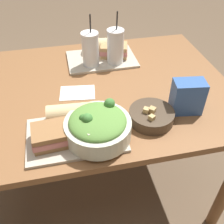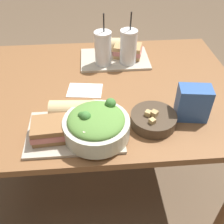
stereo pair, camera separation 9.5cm
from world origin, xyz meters
TOP-DOWN VIEW (x-y plane):
  - ground_plane at (0.00, 0.00)m, footprint 12.00×12.00m
  - dining_table at (0.00, 0.00)m, footprint 1.31×0.92m
  - tray_near at (-0.10, -0.30)m, footprint 0.36×0.24m
  - tray_far at (0.09, 0.24)m, footprint 0.36×0.24m
  - salad_bowl at (-0.02, -0.32)m, footprint 0.24×0.24m
  - soup_bowl at (0.20, -0.27)m, footprint 0.18×0.18m
  - sandwich_near at (-0.19, -0.32)m, footprint 0.15×0.12m
  - baguette_near at (-0.11, -0.22)m, footprint 0.18×0.09m
  - sandwich_far at (0.17, 0.26)m, footprint 0.17×0.14m
  - baguette_far at (0.09, 0.32)m, footprint 0.15×0.09m
  - drink_cup_dark at (0.03, 0.19)m, footprint 0.09×0.09m
  - drink_cup_red at (0.16, 0.19)m, footprint 0.09×0.09m
  - chip_bag at (0.36, -0.24)m, footprint 0.13×0.09m
  - napkin_folded at (-0.07, -0.03)m, footprint 0.17×0.13m

SIDE VIEW (x-z plane):
  - ground_plane at x=0.00m, z-range 0.00..0.00m
  - dining_table at x=0.00m, z-range 0.28..1.02m
  - napkin_folded at x=-0.07m, z-range 0.75..0.75m
  - tray_near at x=-0.10m, z-range 0.75..0.76m
  - tray_far at x=0.09m, z-range 0.75..0.76m
  - soup_bowl at x=0.20m, z-range 0.74..0.81m
  - sandwich_near at x=-0.19m, z-range 0.76..0.82m
  - sandwich_far at x=0.17m, z-range 0.76..0.82m
  - baguette_far at x=0.09m, z-range 0.76..0.84m
  - baguette_near at x=-0.11m, z-range 0.76..0.84m
  - salad_bowl at x=-0.02m, z-range 0.75..0.87m
  - chip_bag at x=0.36m, z-range 0.75..0.89m
  - drink_cup_dark at x=0.03m, z-range 0.71..0.97m
  - drink_cup_red at x=0.16m, z-range 0.71..0.97m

